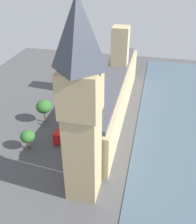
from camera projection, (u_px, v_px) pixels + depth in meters
The scene contains 15 objects.
ground_plane at pixel (108, 112), 115.57m from camera, with size 149.57×149.57×0.00m, color #4C4C4F.
river_thames at pixel (193, 121), 108.80m from camera, with size 44.85×134.61×0.25m, color #475B6B.
parliament_building at pixel (114, 92), 111.69m from camera, with size 11.29×79.57×33.26m.
clock_tower at pixel (81, 107), 62.93m from camera, with size 9.60×9.60×54.63m.
car_yellow_cab_kerbside at pixel (99, 78), 143.84m from camera, with size 1.92×4.63×1.74m.
car_dark_green_midblock at pixel (93, 87), 134.72m from camera, with size 2.02×4.68×1.74m.
double_decker_bus_near_tower at pixel (83, 98), 121.14m from camera, with size 3.01×10.60×4.75m.
car_black_far_end at pixel (76, 118), 109.82m from camera, with size 2.00×4.43×1.74m.
double_decker_bus_corner at pixel (62, 132), 98.12m from camera, with size 3.26×10.65×4.75m.
pedestrian_under_trees at pixel (108, 82), 140.44m from camera, with size 0.59×0.67×1.68m.
plane_tree_opposite_hall at pixel (70, 74), 130.83m from camera, with size 7.20×7.20×11.02m.
plane_tree_trailing at pixel (28, 137), 91.08m from camera, with size 5.05×5.05×7.59m.
plane_tree_by_river_gate at pixel (44, 107), 105.08m from camera, with size 6.22×6.22×9.86m.
street_lamp_leading at pixel (72, 82), 132.02m from camera, with size 0.56×0.56×6.23m.
street_lamp_slot_10 at pixel (28, 137), 91.88m from camera, with size 0.56×0.56×6.79m.
Camera 1 is at (-17.43, 97.29, 60.06)m, focal length 42.46 mm.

